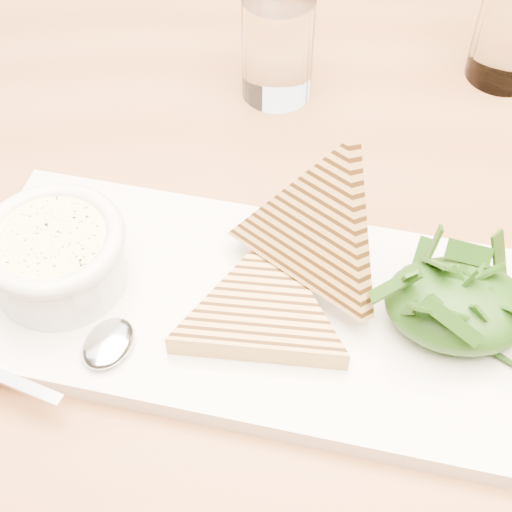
# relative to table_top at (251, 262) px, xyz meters

# --- Properties ---
(table_top) EXTENTS (1.37, 1.00, 0.04)m
(table_top) POSITION_rel_table_top_xyz_m (0.00, 0.00, 0.00)
(table_top) COLOR #935F36
(table_top) RESTS_ON ground
(platter) EXTENTS (0.46, 0.24, 0.02)m
(platter) POSITION_rel_table_top_xyz_m (0.01, -0.07, 0.03)
(platter) COLOR silver
(platter) RESTS_ON table_top
(soup_bowl) EXTENTS (0.10, 0.10, 0.04)m
(soup_bowl) POSITION_rel_table_top_xyz_m (-0.14, -0.07, 0.06)
(soup_bowl) COLOR silver
(soup_bowl) RESTS_ON platter
(soup) EXTENTS (0.09, 0.09, 0.01)m
(soup) POSITION_rel_table_top_xyz_m (-0.14, -0.07, 0.08)
(soup) COLOR beige
(soup) RESTS_ON soup_bowl
(bowl_rim) EXTENTS (0.11, 0.11, 0.01)m
(bowl_rim) POSITION_rel_table_top_xyz_m (-0.14, -0.07, 0.09)
(bowl_rim) COLOR silver
(bowl_rim) RESTS_ON soup_bowl
(sandwich_flat) EXTENTS (0.16, 0.16, 0.02)m
(sandwich_flat) POSITION_rel_table_top_xyz_m (0.02, -0.09, 0.05)
(sandwich_flat) COLOR tan
(sandwich_flat) RESTS_ON platter
(sandwich_lean) EXTENTS (0.21, 0.21, 0.17)m
(sandwich_lean) POSITION_rel_table_top_xyz_m (0.05, -0.04, 0.09)
(sandwich_lean) COLOR tan
(sandwich_lean) RESTS_ON sandwich_flat
(salad_base) EXTENTS (0.11, 0.09, 0.04)m
(salad_base) POSITION_rel_table_top_xyz_m (0.16, -0.07, 0.06)
(salad_base) COLOR black
(salad_base) RESTS_ON platter
(arugula_pile) EXTENTS (0.11, 0.10, 0.05)m
(arugula_pile) POSITION_rel_table_top_xyz_m (0.16, -0.07, 0.06)
(arugula_pile) COLOR #2B5615
(arugula_pile) RESTS_ON platter
(spoon_bowl) EXTENTS (0.05, 0.05, 0.01)m
(spoon_bowl) POSITION_rel_table_top_xyz_m (-0.09, -0.13, 0.04)
(spoon_bowl) COLOR silver
(spoon_bowl) RESTS_ON platter
(glass_near) EXTENTS (0.07, 0.07, 0.11)m
(glass_near) POSITION_rel_table_top_xyz_m (-0.01, 0.21, 0.07)
(glass_near) COLOR white
(glass_near) RESTS_ON table_top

